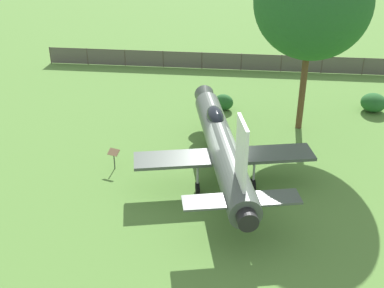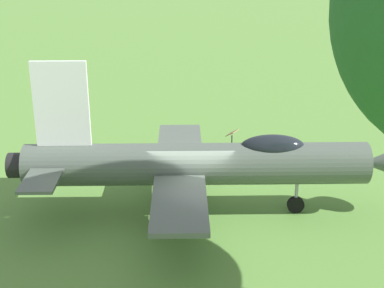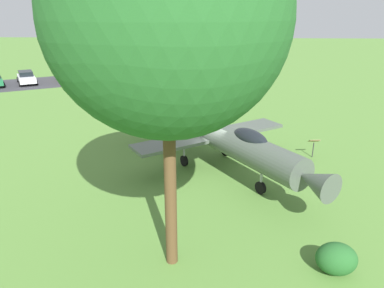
{
  "view_description": "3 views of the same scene",
  "coord_description": "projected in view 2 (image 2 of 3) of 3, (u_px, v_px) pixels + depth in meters",
  "views": [
    {
      "loc": [
        -9.11,
        20.38,
        14.0
      ],
      "look_at": [
        1.25,
        0.97,
        2.25
      ],
      "focal_mm": 46.54,
      "sensor_mm": 36.0,
      "label": 1
    },
    {
      "loc": [
        -14.51,
        -9.34,
        9.07
      ],
      "look_at": [
        0.48,
        0.5,
        2.35
      ],
      "focal_mm": 51.31,
      "sensor_mm": 36.0,
      "label": 2
    },
    {
      "loc": [
        -0.53,
        -18.01,
        8.09
      ],
      "look_at": [
        -1.32,
        -1.36,
        1.86
      ],
      "focal_mm": 33.45,
      "sensor_mm": 36.0,
      "label": 3
    }
  ],
  "objects": [
    {
      "name": "ground_plane",
      "position": [
        196.0,
        213.0,
        19.34
      ],
      "size": [
        200.0,
        200.0,
        0.0
      ],
      "primitive_type": "plane",
      "color": "#568438"
    },
    {
      "name": "info_plaque",
      "position": [
        232.0,
        136.0,
        24.34
      ],
      "size": [
        0.63,
        0.44,
        1.14
      ],
      "color": "#333333",
      "rests_on": "ground_plane"
    },
    {
      "name": "display_jet",
      "position": [
        206.0,
        162.0,
        18.67
      ],
      "size": [
        9.73,
        12.22,
        5.45
      ],
      "rotation": [
        0.0,
        0.0,
        5.31
      ],
      "color": "#4C564C",
      "rests_on": "ground_plane"
    }
  ]
}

